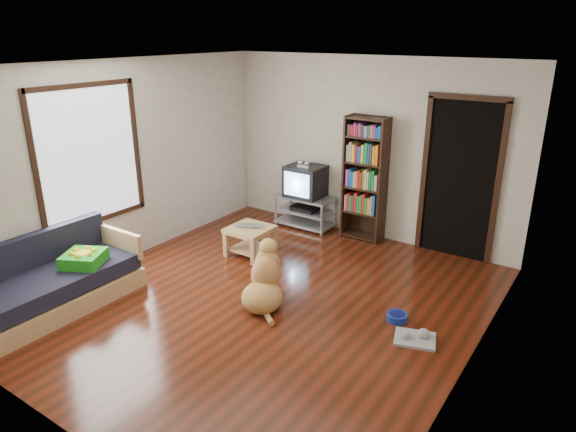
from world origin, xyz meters
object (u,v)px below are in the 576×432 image
Objects in this scene: sofa at (56,284)px; dog at (265,282)px; laptop at (248,227)px; dog_bowl at (397,317)px; grey_rag at (415,339)px; crt_tv at (306,180)px; coffee_table at (250,236)px; bookshelf at (365,172)px; tv_stand at (305,210)px; green_cushion at (84,258)px.

dog is at bearing 35.16° from sofa.
dog_bowl is (2.35, -0.44, -0.37)m from laptop.
dog_bowl reaches higher than grey_rag.
crt_tv is 1.05× the size of coffee_table.
dog reaches higher than grey_rag.
bookshelf is at bearing 89.33° from dog.
grey_rag is at bearing 8.17° from dog.
dog reaches higher than tv_stand.
coffee_table is at bearing 40.08° from green_cushion.
dog is at bearing -69.98° from laptop.
crt_tv is (0.00, 0.02, 0.47)m from tv_stand.
bookshelf is 4.26m from sofa.
laptop is 0.90× the size of grey_rag.
dog_bowl is at bearing -36.50° from laptop.
tv_stand is 1.55× the size of crt_tv.
coffee_table is (-2.65, 0.72, 0.27)m from grey_rag.
grey_rag is 1.72m from dog.
laptop is 0.62× the size of crt_tv.
coffee_table is (0.81, 1.99, -0.21)m from green_cushion.
crt_tv is 1.44m from coffee_table.
sofa is 2.32m from dog.
dog is (-0.03, -2.39, -0.73)m from bookshelf.
tv_stand is 0.47m from crt_tv.
tv_stand is 3.76m from sofa.
laptop is 2.76m from grey_rag.
grey_rag is 3.41m from crt_tv.
tv_stand is (0.85, 3.33, -0.22)m from green_cushion.
green_cushion is 0.23× the size of sofa.
crt_tv is 0.71× the size of dog.
laptop is at bearing 39.77° from green_cushion.
bookshelf is (-1.66, 2.15, 0.99)m from grey_rag.
dog is at bearing -44.90° from coffee_table.
green_cushion is at bearing -159.71° from grey_rag.
laptop is at bearing 136.01° from dog.
laptop is at bearing -90.00° from coffee_table.
green_cushion is 1.89× the size of dog_bowl.
crt_tv reaches higher than dog.
sofa is at bearing -156.23° from grey_rag.
grey_rag is 0.73× the size of coffee_table.
dog is at bearing -160.46° from dog_bowl.
green_cushion is 0.51× the size of dog.
tv_stand is at bearing 74.98° from sofa.
grey_rag is 3.92m from sofa.
bookshelf reaches higher than coffee_table.
coffee_table is at bearing -91.68° from tv_stand.
sofa is at bearing -150.89° from dog_bowl.
green_cushion is 0.23× the size of bookshelf.
laptop reaches higher than coffee_table.
dog is (0.96, -0.93, -0.15)m from laptop.
green_cushion reaches higher than laptop.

